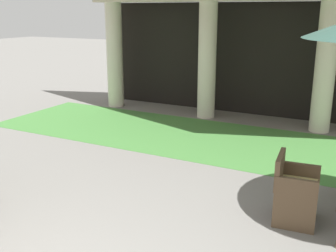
# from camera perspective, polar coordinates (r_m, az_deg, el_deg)

# --- Properties ---
(lawn_strip) EXTENTS (11.19, 2.79, 0.01)m
(lawn_strip) POSITION_cam_1_polar(r_m,az_deg,el_deg) (8.37, 9.58, -2.37)
(lawn_strip) COLOR #47843D
(lawn_strip) RESTS_ON ground
(patio_chair_near_foreground_west) EXTENTS (0.57, 0.65, 0.87)m
(patio_chair_near_foreground_west) POSITION_cam_1_polar(r_m,az_deg,el_deg) (5.42, 17.34, -8.54)
(patio_chair_near_foreground_west) COLOR brown
(patio_chair_near_foreground_west) RESTS_ON ground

